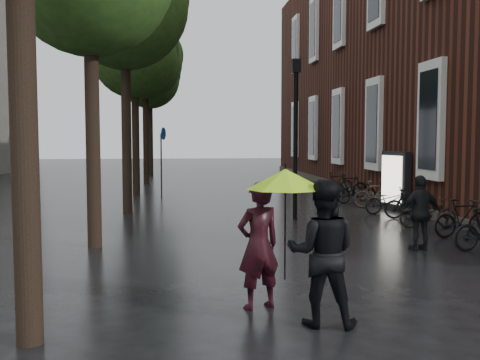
{
  "coord_description": "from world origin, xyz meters",
  "views": [
    {
      "loc": [
        -2.2,
        -5.84,
        2.49
      ],
      "look_at": [
        -0.79,
        7.0,
        1.5
      ],
      "focal_mm": 42.0,
      "sensor_mm": 36.0,
      "label": 1
    }
  ],
  "objects": [
    {
      "name": "lamp_post",
      "position": [
        1.3,
        10.76,
        2.92
      ],
      "size": [
        0.25,
        0.25,
        4.81
      ],
      "rotation": [
        0.0,
        0.0,
        0.33
      ],
      "color": "black",
      "rests_on": "ground"
    },
    {
      "name": "person_black",
      "position": [
        -0.32,
        1.29,
        0.97
      ],
      "size": [
        1.09,
        0.94,
        1.94
      ],
      "primitive_type": "imported",
      "rotation": [
        0.0,
        0.0,
        2.9
      ],
      "color": "black",
      "rests_on": "ground"
    },
    {
      "name": "cycle_sign",
      "position": [
        -2.88,
        18.06,
        1.92
      ],
      "size": [
        0.15,
        0.53,
        2.9
      ],
      "rotation": [
        0.0,
        0.0,
        -0.32
      ],
      "color": "#262628",
      "rests_on": "ground"
    },
    {
      "name": "lime_umbrella",
      "position": [
        -0.76,
        1.6,
        1.93
      ],
      "size": [
        1.09,
        1.09,
        1.6
      ],
      "rotation": [
        0.0,
        0.0,
        0.02
      ],
      "color": "black",
      "rests_on": "ground"
    },
    {
      "name": "ad_lightbox",
      "position": [
        5.14,
        12.48,
        1.0
      ],
      "size": [
        0.3,
        1.33,
        2.0
      ],
      "rotation": [
        0.0,
        0.0,
        0.24
      ],
      "color": "black",
      "rests_on": "ground"
    },
    {
      "name": "parked_bicycles",
      "position": [
        4.63,
        11.17,
        0.46
      ],
      "size": [
        2.02,
        14.32,
        0.99
      ],
      "color": "black",
      "rests_on": "ground"
    },
    {
      "name": "person_burgundy",
      "position": [
        -1.06,
        2.1,
        0.93
      ],
      "size": [
        0.79,
        0.66,
        1.86
      ],
      "primitive_type": "imported",
      "rotation": [
        0.0,
        0.0,
        3.52
      ],
      "color": "black",
      "rests_on": "ground"
    },
    {
      "name": "street_trees",
      "position": [
        -3.99,
        15.91,
        6.34
      ],
      "size": [
        4.33,
        34.03,
        8.91
      ],
      "color": "black",
      "rests_on": "ground"
    },
    {
      "name": "pedestrian_walking",
      "position": [
        3.09,
        5.89,
        0.83
      ],
      "size": [
        1.02,
        0.52,
        1.66
      ],
      "primitive_type": "imported",
      "rotation": [
        0.0,
        0.0,
        3.27
      ],
      "color": "black",
      "rests_on": "ground"
    },
    {
      "name": "brick_building",
      "position": [
        10.47,
        19.46,
        5.99
      ],
      "size": [
        10.2,
        33.2,
        12.0
      ],
      "color": "#38160F",
      "rests_on": "ground"
    }
  ]
}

